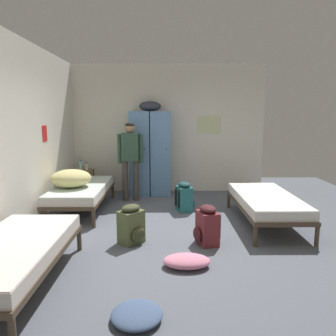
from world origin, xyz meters
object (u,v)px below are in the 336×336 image
bedding_heap (71,178)px  lotion_bottle (87,167)px  bed_right (266,201)px  backpack_maroon (207,226)px  clothes_pile_denim (137,315)px  backpack_teal (185,197)px  person_traveler (130,154)px  water_bottle (81,165)px  locker_bank (150,151)px  clothes_pile_pink (187,261)px  bed_left_rear (82,191)px  shelf_unit (85,180)px  bed_left_front (12,253)px  backpack_olive (132,225)px

bedding_heap → lotion_bottle: bedding_heap is taller
bedding_heap → lotion_bottle: (-0.04, 1.32, -0.00)m
bed_right → lotion_bottle: (-3.38, 1.90, 0.27)m
backpack_maroon → clothes_pile_denim: 1.86m
lotion_bottle → backpack_teal: size_ratio=0.32×
person_traveler → water_bottle: size_ratio=7.14×
locker_bank → clothes_pile_pink: locker_bank is taller
water_bottle → bed_left_rear: bearing=-74.8°
bedding_heap → clothes_pile_pink: (1.95, -2.08, -0.58)m
water_bottle → clothes_pile_denim: size_ratio=0.50×
shelf_unit → water_bottle: size_ratio=2.51×
locker_bank → person_traveler: 0.68m
bed_left_rear → backpack_maroon: bearing=-36.4°
clothes_pile_denim → bedding_heap: bearing=115.3°
backpack_teal → person_traveler: bearing=145.3°
water_bottle → bed_left_front: bearing=-85.2°
bed_right → lotion_bottle: size_ratio=10.93×
lotion_bottle → backpack_teal: 2.44m
clothes_pile_denim → backpack_maroon: bearing=63.7°
person_traveler → clothes_pile_pink: size_ratio=2.91×
clothes_pile_denim → bed_left_front: bearing=157.5°
shelf_unit → backpack_teal: 2.49m
bed_left_front → person_traveler: size_ratio=1.17×
bedding_heap → water_bottle: size_ratio=3.15×
water_bottle → shelf_unit: bearing=-14.0°
backpack_teal → clothes_pile_denim: bearing=-100.7°
backpack_maroon → locker_bank: bearing=107.7°
water_bottle → backpack_teal: water_bottle is taller
bedding_heap → backpack_maroon: 2.70m
backpack_teal → lotion_bottle: bearing=150.5°
lotion_bottle → backpack_teal: lotion_bottle is taller
locker_bank → clothes_pile_pink: 3.68m
water_bottle → backpack_maroon: (2.46, -2.79, -0.41)m
person_traveler → backpack_maroon: 2.73m
backpack_olive → person_traveler: bearing=96.4°
shelf_unit → lotion_bottle: 0.31m
locker_bank → bedding_heap: size_ratio=2.89×
bed_left_front → clothes_pile_pink: 1.89m
clothes_pile_pink → person_traveler: bearing=108.2°
bed_left_front → bed_right: bearing=31.2°
bed_left_front → backpack_maroon: 2.40m
bed_right → water_bottle: 4.05m
water_bottle → lotion_bottle: size_ratio=1.31×
bed_left_front → water_bottle: (-0.33, 3.90, 0.29)m
bed_left_rear → clothes_pile_denim: (1.31, -3.22, -0.33)m
backpack_teal → clothes_pile_denim: size_ratio=1.21×
shelf_unit → bed_left_rear: bearing=-78.2°
bed_left_front → person_traveler: 3.55m
lotion_bottle → bed_left_rear: bearing=-81.1°
shelf_unit → person_traveler: 1.34m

